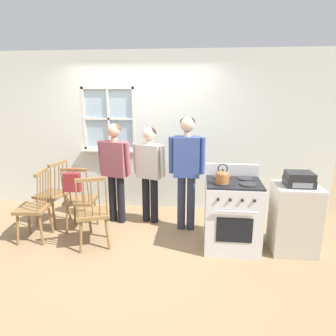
# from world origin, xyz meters

# --- Properties ---
(ground_plane) EXTENTS (16.00, 16.00, 0.00)m
(ground_plane) POSITION_xyz_m (0.00, 0.00, 0.00)
(ground_plane) COLOR #937551
(wall_back) EXTENTS (6.40, 0.16, 2.70)m
(wall_back) POSITION_xyz_m (0.02, 1.40, 1.34)
(wall_back) COLOR silver
(wall_back) RESTS_ON ground_plane
(chair_by_window) EXTENTS (0.44, 0.42, 1.01)m
(chair_by_window) POSITION_xyz_m (-0.77, 0.33, 0.46)
(chair_by_window) COLOR olive
(chair_by_window) RESTS_ON ground_plane
(chair_near_wall) EXTENTS (0.44, 0.46, 1.01)m
(chair_near_wall) POSITION_xyz_m (-1.29, -0.01, 0.46)
(chair_near_wall) COLOR olive
(chair_near_wall) RESTS_ON ground_plane
(chair_center_cluster) EXTENTS (0.49, 0.51, 1.01)m
(chair_center_cluster) POSITION_xyz_m (-1.30, 0.54, 0.46)
(chair_center_cluster) COLOR olive
(chair_center_cluster) RESTS_ON ground_plane
(chair_near_stove) EXTENTS (0.53, 0.52, 1.01)m
(chair_near_stove) POSITION_xyz_m (-0.41, -0.11, 0.46)
(chair_near_stove) COLOR olive
(chair_near_stove) RESTS_ON ground_plane
(person_elderly_left) EXTENTS (0.56, 0.31, 1.58)m
(person_elderly_left) POSITION_xyz_m (-0.31, 0.69, 0.95)
(person_elderly_left) COLOR black
(person_elderly_left) RESTS_ON ground_plane
(person_teen_center) EXTENTS (0.54, 0.32, 1.52)m
(person_teen_center) POSITION_xyz_m (0.22, 0.75, 0.92)
(person_teen_center) COLOR black
(person_teen_center) RESTS_ON ground_plane
(person_adult_right) EXTENTS (0.53, 0.23, 1.70)m
(person_adult_right) POSITION_xyz_m (0.80, 0.54, 1.04)
(person_adult_right) COLOR #2D3347
(person_adult_right) RESTS_ON ground_plane
(stove) EXTENTS (0.71, 0.68, 1.08)m
(stove) POSITION_xyz_m (1.43, 0.07, 0.47)
(stove) COLOR silver
(stove) RESTS_ON ground_plane
(kettle) EXTENTS (0.21, 0.17, 0.25)m
(kettle) POSITION_xyz_m (1.27, -0.06, 1.02)
(kettle) COLOR #A86638
(kettle) RESTS_ON stove
(potted_plant) EXTENTS (0.13, 0.13, 0.21)m
(potted_plant) POSITION_xyz_m (-0.47, 1.31, 1.11)
(potted_plant) COLOR beige
(potted_plant) RESTS_ON wall_back
(handbag) EXTENTS (0.22, 0.20, 0.31)m
(handbag) POSITION_xyz_m (-0.75, 0.10, 0.84)
(handbag) COLOR maroon
(handbag) RESTS_ON chair_by_window
(side_counter) EXTENTS (0.55, 0.50, 0.90)m
(side_counter) POSITION_xyz_m (2.22, 0.06, 0.45)
(side_counter) COLOR beige
(side_counter) RESTS_ON ground_plane
(stereo) EXTENTS (0.34, 0.29, 0.18)m
(stereo) POSITION_xyz_m (2.22, 0.04, 0.99)
(stereo) COLOR #232326
(stereo) RESTS_ON side_counter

